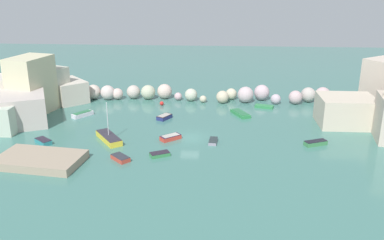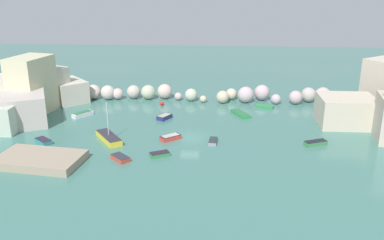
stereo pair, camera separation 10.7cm
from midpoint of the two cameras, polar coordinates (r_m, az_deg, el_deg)
name	(u,v)px [view 1 (the left image)]	position (r m, az deg, el deg)	size (l,w,h in m)	color
cove_water	(190,138)	(56.49, -0.37, -2.44)	(160.00, 160.00, 0.00)	#42776D
cliff_headland_left	(21,96)	(71.27, -22.39, 3.11)	(19.84, 21.98, 9.01)	beige
rock_breakwater	(208,94)	(73.25, 2.13, 3.61)	(42.87, 4.84, 2.77)	beige
stone_dock	(40,160)	(51.87, -20.16, -5.12)	(9.71, 5.79, 0.96)	tan
channel_buoy	(162,103)	(70.84, -4.21, 2.29)	(0.70, 0.70, 0.70)	red
moored_boat_0	(83,114)	(67.24, -14.80, 0.77)	(2.93, 3.42, 0.70)	white
moored_boat_1	(164,117)	(63.97, -3.85, 0.43)	(2.33, 2.76, 0.63)	navy
moored_boat_2	(213,141)	(54.82, 2.85, -2.90)	(1.20, 2.37, 0.45)	gray
moored_boat_3	(240,113)	(66.07, 6.60, 0.90)	(3.18, 4.35, 0.55)	#318B4B
moored_boat_4	(43,141)	(57.86, -19.74, -2.76)	(2.66, 2.49, 0.61)	teal
moored_boat_5	(120,158)	(50.38, -9.84, -5.14)	(2.64, 2.63, 0.57)	#BE4232
moored_boat_6	(264,106)	(70.46, 9.82, 1.84)	(3.26, 2.09, 0.40)	#30854A
moored_boat_7	(316,143)	(56.29, 16.51, -3.02)	(3.16, 2.15, 0.60)	#3F844D
moored_boat_8	(109,138)	(56.43, -11.37, -2.40)	(4.58, 5.49, 5.34)	yellow
moored_boat_9	(171,137)	(55.82, -3.02, -2.38)	(2.92, 2.71, 0.63)	#CF3E31
moored_boat_10	(160,154)	(50.92, -4.49, -4.69)	(2.63, 2.13, 0.48)	#38854B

